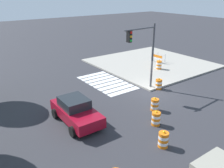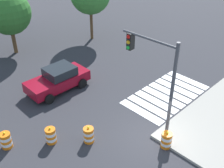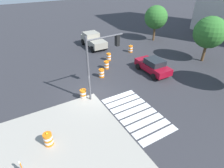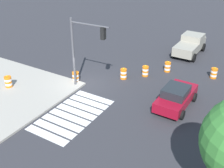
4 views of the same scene
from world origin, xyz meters
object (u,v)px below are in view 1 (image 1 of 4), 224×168
(traffic_barrel_near_corner, at_px, (163,140))
(construction_barricade, at_px, (158,58))
(sports_car, at_px, (76,111))
(traffic_barrel_on_sidewalk, at_px, (159,65))
(traffic_light_pole, at_px, (144,47))
(traffic_barrel_median_near, at_px, (159,84))
(traffic_barrel_far_curb, at_px, (155,105))
(traffic_barrel_crosswalk_end, at_px, (156,119))

(traffic_barrel_near_corner, relative_size, construction_barricade, 0.78)
(sports_car, bearing_deg, traffic_barrel_on_sidewalk, -70.56)
(traffic_barrel_near_corner, xyz_separation_m, traffic_light_pole, (6.44, -4.34, 3.46))
(sports_car, relative_size, traffic_barrel_median_near, 4.25)
(construction_barricade, relative_size, traffic_light_pole, 0.24)
(traffic_barrel_near_corner, relative_size, traffic_barrel_median_near, 1.00)
(traffic_barrel_on_sidewalk, distance_m, construction_barricade, 2.60)
(traffic_barrel_far_curb, xyz_separation_m, traffic_barrel_on_sidewalk, (6.30, -7.08, 0.15))
(traffic_barrel_near_corner, bearing_deg, construction_barricade, -45.46)
(traffic_barrel_near_corner, distance_m, traffic_barrel_median_near, 8.35)
(traffic_barrel_far_curb, bearing_deg, sports_car, 70.25)
(traffic_barrel_far_curb, distance_m, traffic_light_pole, 4.93)
(traffic_barrel_crosswalk_end, bearing_deg, traffic_light_pole, -33.15)
(sports_car, xyz_separation_m, traffic_barrel_median_near, (0.69, -8.49, -0.36))
(traffic_barrel_far_curb, bearing_deg, traffic_barrel_near_corner, 140.54)
(sports_car, xyz_separation_m, construction_barricade, (6.23, -14.24, -0.09))
(sports_car, relative_size, construction_barricade, 3.31)
(traffic_barrel_near_corner, height_order, traffic_barrel_crosswalk_end, same)
(traffic_barrel_median_near, bearing_deg, traffic_barrel_crosswalk_end, 131.86)
(sports_car, xyz_separation_m, traffic_barrel_far_curb, (-1.91, -5.33, -0.36))
(construction_barricade, xyz_separation_m, traffic_light_pole, (-5.02, 7.30, 3.19))
(traffic_barrel_median_near, relative_size, traffic_light_pole, 0.19)
(sports_car, bearing_deg, traffic_barrel_far_curb, -109.75)
(traffic_barrel_median_near, height_order, traffic_barrel_on_sidewalk, traffic_barrel_on_sidewalk)
(traffic_barrel_crosswalk_end, distance_m, traffic_barrel_on_sidewalk, 11.48)
(traffic_barrel_median_near, distance_m, construction_barricade, 7.99)
(traffic_barrel_near_corner, bearing_deg, traffic_light_pole, -33.98)
(sports_car, relative_size, traffic_barrel_near_corner, 4.25)
(traffic_barrel_median_near, distance_m, traffic_light_pole, 3.82)
(sports_car, height_order, traffic_barrel_far_curb, sports_car)
(traffic_barrel_far_curb, distance_m, traffic_barrel_on_sidewalk, 9.48)
(traffic_barrel_median_near, relative_size, traffic_barrel_on_sidewalk, 1.00)
(traffic_barrel_median_near, bearing_deg, construction_barricade, -46.12)
(traffic_barrel_on_sidewalk, relative_size, traffic_light_pole, 0.19)
(traffic_barrel_far_curb, distance_m, construction_barricade, 12.07)
(traffic_barrel_median_near, relative_size, traffic_barrel_far_curb, 1.00)
(traffic_light_pole, bearing_deg, traffic_barrel_near_corner, 146.02)
(construction_barricade, bearing_deg, traffic_barrel_on_sidewalk, 135.26)
(traffic_light_pole, bearing_deg, traffic_barrel_crosswalk_end, 146.85)
(traffic_barrel_near_corner, distance_m, traffic_barrel_far_curb, 4.29)
(traffic_barrel_crosswalk_end, xyz_separation_m, traffic_barrel_far_curb, (1.46, -1.38, 0.00))
(traffic_barrel_crosswalk_end, xyz_separation_m, traffic_barrel_on_sidewalk, (7.75, -8.46, 0.15))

